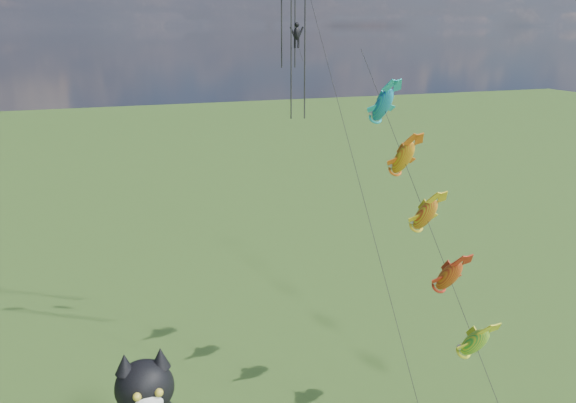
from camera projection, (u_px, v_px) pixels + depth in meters
name	position (u px, v px, depth m)	size (l,w,h in m)	color
fish_windsock_rig	(425.00, 215.00, 33.13)	(1.56, 15.94, 18.63)	brown
parafoil_rig	(299.00, 18.00, 37.30)	(2.26, 17.49, 26.90)	brown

